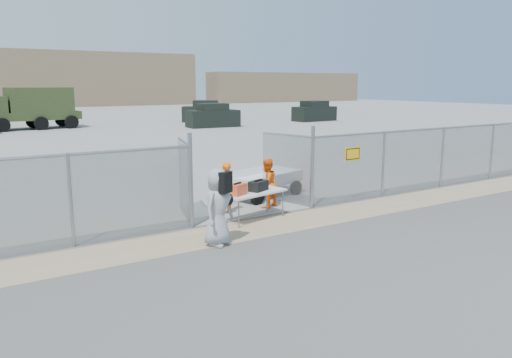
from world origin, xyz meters
TOP-DOWN VIEW (x-y plane):
  - ground at (0.00, 0.00)m, footprint 160.00×160.00m
  - tarmac_inside at (0.00, 42.00)m, footprint 160.00×80.00m
  - dirt_strip at (0.00, 1.00)m, footprint 44.00×1.60m
  - distant_hills at (5.00, 78.00)m, footprint 140.00×6.00m
  - chain_link_fence at (0.00, 2.00)m, footprint 40.00×0.20m
  - folding_table at (-0.22, 1.76)m, footprint 2.02×1.17m
  - orange_bag at (-0.80, 1.64)m, footprint 0.57×0.49m
  - black_duffel at (-0.05, 1.80)m, footprint 0.66×0.55m
  - security_worker_left at (-0.56, 2.77)m, footprint 0.63×0.50m
  - security_worker_right at (0.85, 2.75)m, footprint 0.86×0.75m
  - visitor at (-2.08, 0.34)m, footprint 1.06×0.94m
  - utility_trailer at (1.53, 4.23)m, footprint 3.98×2.78m
  - military_truck at (-0.91, 35.60)m, footprint 7.41×3.30m
  - parked_vehicle_near at (12.66, 29.40)m, footprint 4.59×2.36m
  - parked_vehicle_mid at (14.89, 35.31)m, footprint 5.00×4.10m
  - parked_vehicle_far at (24.70, 30.42)m, footprint 4.49×2.21m

SIDE VIEW (x-z plane):
  - ground at x=0.00m, z-range 0.00..0.00m
  - tarmac_inside at x=0.00m, z-range 0.00..0.01m
  - dirt_strip at x=0.00m, z-range 0.00..0.01m
  - folding_table at x=-0.22m, z-range 0.00..0.81m
  - utility_trailer at x=1.53m, z-range 0.00..0.87m
  - security_worker_right at x=0.85m, z-range 0.00..1.51m
  - security_worker_left at x=-0.56m, z-range 0.00..1.52m
  - visitor at x=-2.08m, z-range 0.00..1.83m
  - black_duffel at x=-0.05m, z-range 0.81..1.08m
  - orange_bag at x=-0.80m, z-range 0.81..1.10m
  - parked_vehicle_far at x=24.70m, z-range 0.00..1.99m
  - parked_vehicle_near at x=12.66m, z-range 0.00..2.01m
  - parked_vehicle_mid at x=14.89m, z-range 0.00..2.07m
  - chain_link_fence at x=0.00m, z-range 0.00..2.20m
  - military_truck at x=-0.91m, z-range 0.00..3.43m
  - distant_hills at x=5.00m, z-range 0.00..9.00m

